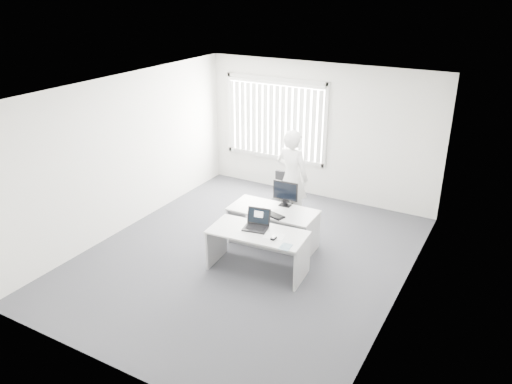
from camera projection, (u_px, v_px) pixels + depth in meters
The scene contains 18 objects.
ground at pixel (246, 257), 8.33m from camera, with size 6.00×6.00×0.00m, color #414147.
wall_back at pixel (320, 132), 10.19m from camera, with size 5.00×0.02×2.80m, color silver.
wall_front at pixel (105, 268), 5.37m from camera, with size 5.00×0.02×2.80m, color silver.
wall_left at pixel (125, 154), 8.91m from camera, with size 0.02×6.00×2.80m, color silver.
wall_right at pixel (407, 213), 6.66m from camera, with size 0.02×6.00×2.80m, color silver.
ceiling at pixel (245, 89), 7.23m from camera, with size 5.00×6.00×0.02m, color silver.
window at pixel (275, 119), 10.55m from camera, with size 2.32×0.06×1.76m, color beige.
blinds at pixel (274, 121), 10.51m from camera, with size 2.20×0.10×1.50m, color white, non-canonical shape.
desk_near at pixel (258, 243), 7.76m from camera, with size 1.57×0.83×0.69m.
desk_far at pixel (273, 220), 8.52m from camera, with size 1.50×0.74×0.68m.
office_chair at pixel (282, 208), 9.38m from camera, with size 0.61×0.61×0.99m.
person at pixel (292, 177), 9.20m from camera, with size 0.66×0.44×1.82m, color white.
laptop at pixel (255, 221), 7.70m from camera, with size 0.37×0.33×0.29m, color black, non-canonical shape.
paper_sheet at pixel (274, 236), 7.56m from camera, with size 0.30×0.22×0.00m, color white.
mouse at pixel (274, 238), 7.45m from camera, with size 0.06×0.10×0.04m, color #ADADB0, non-canonical shape.
booklet at pixel (285, 247), 7.23m from camera, with size 0.15×0.21×0.01m, color silver.
keyboard at pixel (271, 214), 8.26m from camera, with size 0.50×0.17×0.02m, color black.
monitor at pixel (285, 194), 8.51m from camera, with size 0.45×0.13×0.45m, color black, non-canonical shape.
Camera 1 is at (3.68, -6.23, 4.27)m, focal length 35.00 mm.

